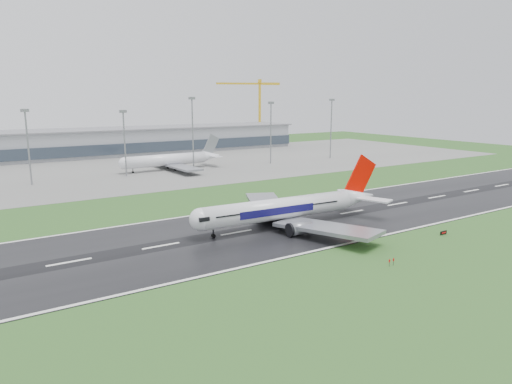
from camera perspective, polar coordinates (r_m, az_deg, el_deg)
ground at (r=127.78m, az=5.33°, el=-3.67°), size 520.00×520.00×0.00m
runway at (r=127.77m, az=5.33°, el=-3.65°), size 400.00×45.00×0.10m
apron at (r=237.11m, az=-13.55°, el=3.10°), size 400.00×130.00×0.08m
terminal at (r=293.31m, az=-17.51°, el=5.91°), size 240.00×36.00×15.00m
main_airliner at (r=121.55m, az=4.43°, el=-0.31°), size 60.13×57.57×16.86m
parked_airliner at (r=222.56m, az=-10.58°, el=4.71°), size 54.68×51.21×15.41m
tower_crane at (r=354.52m, az=0.46°, el=9.92°), size 45.69×20.18×47.24m
runway_sign at (r=124.12m, az=22.19°, el=-4.70°), size 2.30×0.30×1.04m
floodmast_1 at (r=199.17m, az=-26.33°, el=4.78°), size 0.64×0.64×28.30m
floodmast_2 at (r=206.65m, az=-15.93°, el=5.60°), size 0.64×0.64×27.40m
floodmast_3 at (r=217.75m, az=-7.83°, el=6.94°), size 0.64×0.64×32.90m
floodmast_4 at (r=239.58m, az=1.84°, el=7.17°), size 0.64×0.64×30.64m
floodmast_5 at (r=264.88m, az=9.26°, el=7.59°), size 0.64×0.64×32.03m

